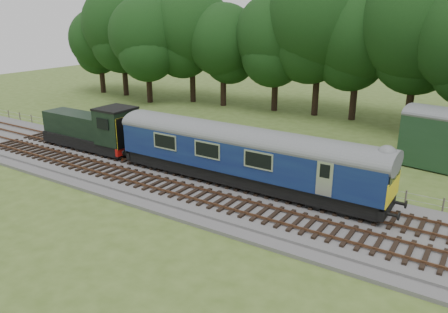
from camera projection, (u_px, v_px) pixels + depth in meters
The scene contains 9 objects.
ground at pixel (172, 182), 29.39m from camera, with size 120.00×120.00×0.00m, color #445D22.
ballast at pixel (172, 179), 29.34m from camera, with size 70.00×7.00×0.35m, color #4C4C4F.
track_north at pixel (184, 170), 30.38m from camera, with size 67.20×2.40×0.21m.
track_south at pixel (156, 183), 27.99m from camera, with size 67.20×2.40×0.21m.
fence at pixel (210, 163), 32.97m from camera, with size 64.00×0.12×1.00m, color #6B6054, non-canonical shape.
tree_line at pixel (303, 118), 46.89m from camera, with size 70.00×8.00×18.00m, color black, non-canonical shape.
dmu_railcar at pixel (244, 151), 27.21m from camera, with size 18.05×2.86×3.88m.
shunter_loco at pixel (93, 130), 34.61m from camera, with size 8.91×2.60×3.38m.
worker at pixel (120, 149), 32.35m from camera, with size 0.61×0.40×1.68m, color #FF490D.
Camera 1 is at (17.86, -21.01, 10.91)m, focal length 35.00 mm.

